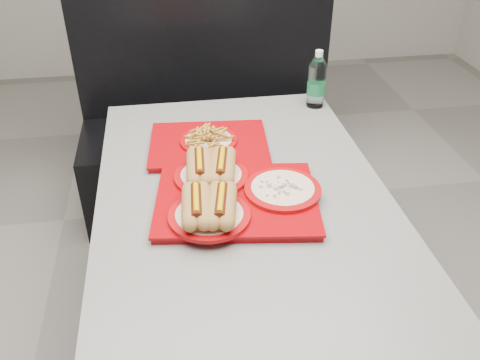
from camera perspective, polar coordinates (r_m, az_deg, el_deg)
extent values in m
plane|color=gray|center=(2.10, 0.34, -18.58)|extent=(6.00, 6.00, 0.00)
cylinder|color=black|center=(2.08, 0.34, -18.15)|extent=(0.52, 0.52, 0.05)
cylinder|color=black|center=(1.81, 0.38, -11.20)|extent=(0.11, 0.11, 0.66)
cube|color=black|center=(1.60, 0.42, -2.91)|extent=(0.92, 1.42, 0.01)
cube|color=gray|center=(1.58, 0.43, -2.18)|extent=(0.90, 1.40, 0.04)
cube|color=black|center=(2.70, -3.12, 1.67)|extent=(1.30, 0.55, 0.45)
cube|color=black|center=(2.67, -4.10, 14.92)|extent=(1.30, 0.10, 1.10)
cube|color=#930409|center=(1.52, -0.40, -2.43)|extent=(0.51, 0.42, 0.02)
cube|color=#930409|center=(1.52, -0.40, -2.02)|extent=(0.52, 0.43, 0.01)
cylinder|color=#9E0508|center=(1.43, -3.46, -4.02)|extent=(0.23, 0.23, 0.01)
cylinder|color=white|center=(1.43, -3.47, -3.81)|extent=(0.19, 0.19, 0.01)
cylinder|color=#9E0508|center=(1.60, -3.26, 0.43)|extent=(0.23, 0.23, 0.01)
cylinder|color=white|center=(1.59, -3.27, 0.63)|extent=(0.19, 0.19, 0.01)
cylinder|color=#9E0508|center=(1.54, 4.81, -1.06)|extent=(0.23, 0.23, 0.01)
cylinder|color=white|center=(1.53, 4.82, -0.86)|extent=(0.19, 0.19, 0.01)
cube|color=#930409|center=(1.81, -3.52, 3.85)|extent=(0.43, 0.35, 0.02)
cube|color=#930409|center=(1.81, -3.53, 4.17)|extent=(0.44, 0.36, 0.01)
cylinder|color=#9E0508|center=(1.80, -3.54, 4.42)|extent=(0.20, 0.20, 0.01)
cylinder|color=white|center=(1.80, -3.55, 4.59)|extent=(0.17, 0.17, 0.00)
cylinder|color=silver|center=(2.11, 8.57, 10.39)|extent=(0.07, 0.07, 0.17)
cylinder|color=#196538|center=(2.11, 8.55, 10.18)|extent=(0.07, 0.07, 0.05)
cone|color=silver|center=(2.07, 8.81, 13.06)|extent=(0.07, 0.07, 0.04)
cylinder|color=silver|center=(2.06, 8.89, 13.87)|extent=(0.03, 0.03, 0.02)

